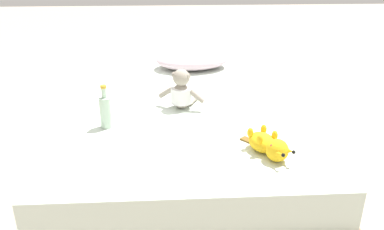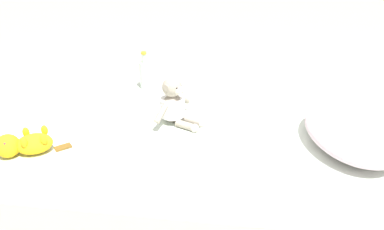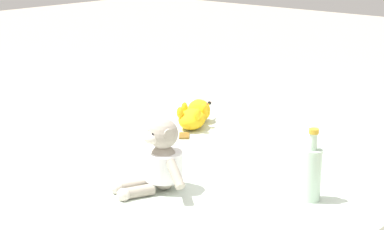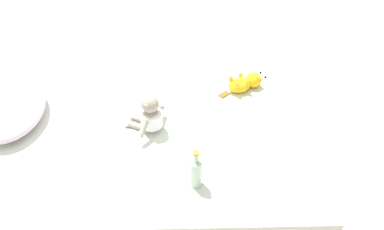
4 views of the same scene
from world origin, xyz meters
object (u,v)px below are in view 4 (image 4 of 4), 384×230
(pillow, at_px, (11,109))
(plush_yellow_creature, at_px, (246,83))
(bed, at_px, (139,156))
(plush_monkey, at_px, (149,116))
(glass_bottle, at_px, (196,172))

(pillow, relative_size, plush_yellow_creature, 1.87)
(bed, xyz_separation_m, plush_yellow_creature, (0.35, -0.67, 0.28))
(pillow, relative_size, plush_monkey, 2.17)
(plush_monkey, bearing_deg, glass_bottle, -148.36)
(pillow, height_order, plush_yellow_creature, pillow)
(bed, distance_m, plush_yellow_creature, 0.81)
(pillow, bearing_deg, plush_monkey, -97.59)
(plush_yellow_creature, distance_m, glass_bottle, 0.84)
(pillow, bearing_deg, bed, -97.69)
(bed, bearing_deg, plush_yellow_creature, -62.34)
(bed, relative_size, plush_monkey, 7.44)
(plush_yellow_creature, bearing_deg, bed, 117.66)
(bed, xyz_separation_m, glass_bottle, (-0.41, -0.33, 0.33))
(glass_bottle, bearing_deg, pillow, 64.28)
(plush_monkey, height_order, plush_yellow_creature, plush_monkey)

